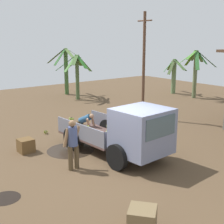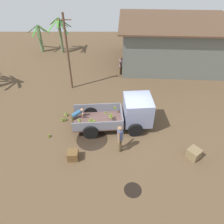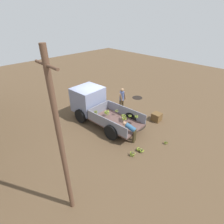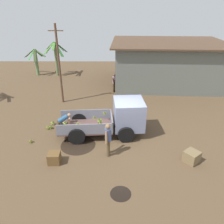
# 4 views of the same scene
# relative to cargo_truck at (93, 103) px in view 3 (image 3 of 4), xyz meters

# --- Properties ---
(ground) EXTENTS (36.00, 36.00, 0.00)m
(ground) POSITION_rel_cargo_truck_xyz_m (0.10, -0.47, -1.04)
(ground) COLOR brown
(mud_patch_0) EXTENTS (1.80, 1.80, 0.01)m
(mud_patch_0) POSITION_rel_cargo_truck_xyz_m (-2.21, -1.20, -1.03)
(mud_patch_0) COLOR black
(mud_patch_0) RESTS_ON ground
(mud_patch_1) EXTENTS (0.82, 0.82, 0.01)m
(mud_patch_1) POSITION_rel_cargo_truck_xyz_m (-0.11, -4.45, -1.03)
(mud_patch_1) COLOR black
(mud_patch_1) RESTS_ON ground
(cargo_truck) EXTENTS (4.72, 2.28, 1.96)m
(cargo_truck) POSITION_rel_cargo_truck_xyz_m (0.00, 0.00, 0.00)
(cargo_truck) COLOR brown
(cargo_truck) RESTS_ON ground
(utility_pole) EXTENTS (1.00, 0.15, 5.48)m
(utility_pole) POSITION_rel_cargo_truck_xyz_m (-4.14, 4.39, 1.79)
(utility_pole) COLOR brown
(utility_pole) RESTS_ON ground
(person_foreground_visitor) EXTENTS (0.31, 0.67, 1.67)m
(person_foreground_visitor) POSITION_rel_cargo_truck_xyz_m (-0.64, -1.99, -0.11)
(person_foreground_visitor) COLOR brown
(person_foreground_visitor) RESTS_ON ground
(person_worker_loading) EXTENTS (0.80, 0.69, 1.10)m
(person_worker_loading) POSITION_rel_cargo_truck_xyz_m (-3.20, 0.11, -0.36)
(person_worker_loading) COLOR #3D331D
(person_worker_loading) RESTS_ON ground
(banana_bunch_on_ground_0) EXTENTS (0.20, 0.22, 0.17)m
(banana_bunch_on_ground_0) POSITION_rel_cargo_truck_xyz_m (-4.72, -1.00, -0.94)
(banana_bunch_on_ground_0) COLOR brown
(banana_bunch_on_ground_0) RESTS_ON ground
(banana_bunch_on_ground_1) EXTENTS (0.27, 0.27, 0.24)m
(banana_bunch_on_ground_1) POSITION_rel_cargo_truck_xyz_m (-4.04, 0.93, -0.91)
(banana_bunch_on_ground_1) COLOR brown
(banana_bunch_on_ground_1) RESTS_ON ground
(banana_bunch_on_ground_2) EXTENTS (0.23, 0.23, 0.18)m
(banana_bunch_on_ground_2) POSITION_rel_cargo_truck_xyz_m (-4.20, 0.42, -0.93)
(banana_bunch_on_ground_2) COLOR #423C2B
(banana_bunch_on_ground_2) RESTS_ON ground
(banana_bunch_on_ground_3) EXTENTS (0.21, 0.21, 0.17)m
(banana_bunch_on_ground_3) POSITION_rel_cargo_truck_xyz_m (-4.04, 0.45, -0.94)
(banana_bunch_on_ground_3) COLOR brown
(banana_bunch_on_ground_3) RESTS_ON ground
(wooden_crate_0) EXTENTS (0.55, 0.55, 0.51)m
(wooden_crate_0) POSITION_rel_cargo_truck_xyz_m (-3.08, -2.61, -0.78)
(wooden_crate_0) COLOR brown
(wooden_crate_0) RESTS_ON ground
(wooden_crate_1) EXTENTS (0.86, 0.86, 0.54)m
(wooden_crate_1) POSITION_rel_cargo_truck_xyz_m (3.21, -2.51, -0.76)
(wooden_crate_1) COLOR brown
(wooden_crate_1) RESTS_ON ground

